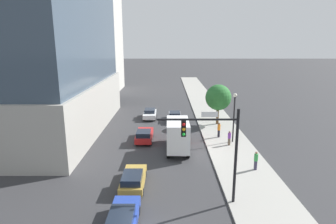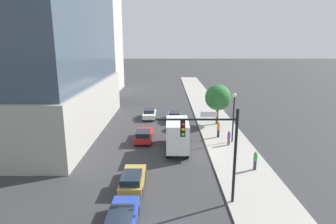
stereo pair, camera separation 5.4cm
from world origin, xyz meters
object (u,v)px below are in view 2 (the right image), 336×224
(traffic_light_pole, at_px, (214,141))
(car_red, at_px, (145,135))
(pedestrian_green_shirt, at_px, (256,161))
(street_tree, at_px, (219,98))
(car_white, at_px, (151,114))
(street_lamp, at_px, (235,110))
(pedestrian_orange_shirt, at_px, (220,130))
(car_gray, at_px, (176,116))
(box_truck, at_px, (178,133))
(construction_building, at_px, (89,21))
(car_blue, at_px, (122,221))
(pedestrian_purple_shirt, at_px, (230,138))
(car_gold, at_px, (134,179))

(traffic_light_pole, bearing_deg, car_red, 113.58)
(car_red, relative_size, pedestrian_green_shirt, 2.74)
(traffic_light_pole, bearing_deg, street_tree, 79.20)
(street_tree, height_order, car_white, street_tree)
(street_lamp, bearing_deg, pedestrian_orange_shirt, 128.39)
(car_gray, distance_m, box_truck, 12.01)
(pedestrian_orange_shirt, bearing_deg, pedestrian_green_shirt, -79.27)
(construction_building, relative_size, street_lamp, 6.89)
(street_tree, distance_m, car_blue, 25.22)
(street_lamp, distance_m, pedestrian_purple_shirt, 3.13)
(car_gray, bearing_deg, street_tree, -20.32)
(car_blue, height_order, car_gold, car_blue)
(traffic_light_pole, relative_size, car_white, 1.56)
(traffic_light_pole, height_order, car_white, traffic_light_pole)
(construction_building, xyz_separation_m, box_truck, (19.23, -39.53, -14.16))
(box_truck, bearing_deg, car_gray, 90.00)
(traffic_light_pole, bearing_deg, pedestrian_green_shirt, 48.08)
(car_white, xyz_separation_m, pedestrian_orange_shirt, (8.80, -9.37, 0.35))
(pedestrian_purple_shirt, xyz_separation_m, pedestrian_orange_shirt, (-0.68, 2.72, 0.10))
(pedestrian_purple_shirt, height_order, pedestrian_orange_shirt, pedestrian_orange_shirt)
(traffic_light_pole, bearing_deg, construction_building, 113.16)
(traffic_light_pole, distance_m, car_gold, 7.45)
(street_tree, distance_m, pedestrian_green_shirt, 15.06)
(street_lamp, bearing_deg, pedestrian_purple_shirt, -120.25)
(car_gray, xyz_separation_m, pedestrian_orange_shirt, (5.06, -7.94, 0.39))
(car_gold, xyz_separation_m, pedestrian_green_shirt, (10.50, 2.85, 0.35))
(pedestrian_green_shirt, bearing_deg, construction_building, 120.29)
(car_red, height_order, car_white, car_red)
(street_lamp, height_order, car_blue, street_lamp)
(traffic_light_pole, xyz_separation_m, street_tree, (3.82, 20.01, -0.82))
(car_blue, relative_size, pedestrian_purple_shirt, 2.98)
(construction_building, bearing_deg, car_red, -67.00)
(construction_building, distance_m, traffic_light_pole, 55.31)
(pedestrian_green_shirt, xyz_separation_m, pedestrian_orange_shirt, (-1.70, 8.99, 0.05))
(car_gray, xyz_separation_m, pedestrian_purple_shirt, (5.74, -10.66, 0.28))
(traffic_light_pole, xyz_separation_m, pedestrian_orange_shirt, (3.01, 14.24, -3.63))
(car_red, relative_size, car_gray, 1.01)
(car_white, bearing_deg, car_blue, -90.00)
(car_red, height_order, pedestrian_green_shirt, pedestrian_green_shirt)
(street_tree, height_order, car_gold, street_tree)
(traffic_light_pole, bearing_deg, car_gray, 95.28)
(pedestrian_orange_shirt, bearing_deg, street_tree, 82.04)
(car_white, bearing_deg, construction_building, 120.65)
(construction_building, height_order, pedestrian_green_shirt, construction_building)
(street_tree, bearing_deg, car_blue, -112.57)
(car_blue, xyz_separation_m, box_truck, (3.74, 13.33, 1.20))
(box_truck, distance_m, pedestrian_orange_shirt, 6.52)
(car_red, xyz_separation_m, car_gray, (3.74, 8.92, -0.04))
(traffic_light_pole, xyz_separation_m, car_red, (-5.79, 13.26, -3.98))
(traffic_light_pole, xyz_separation_m, street_lamp, (4.32, 12.60, -0.86))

